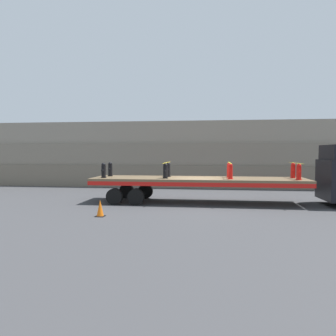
% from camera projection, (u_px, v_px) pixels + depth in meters
% --- Properties ---
extents(ground_plane, '(120.00, 120.00, 0.00)m').
position_uv_depth(ground_plane, '(198.00, 203.00, 16.95)').
color(ground_plane, '#38383A').
extents(rock_cliff, '(60.00, 3.30, 4.89)m').
position_uv_depth(rock_cliff, '(202.00, 154.00, 24.90)').
color(rock_cliff, '#706656').
rests_on(rock_cliff, ground_plane).
extents(flatbed_trailer, '(10.90, 2.66, 1.29)m').
position_uv_depth(flatbed_trailer, '(186.00, 182.00, 16.97)').
color(flatbed_trailer, brown).
rests_on(flatbed_trailer, ground_plane).
extents(fire_hydrant_black_near_0, '(0.28, 0.50, 0.78)m').
position_uv_depth(fire_hydrant_black_near_0, '(104.00, 170.00, 16.94)').
color(fire_hydrant_black_near_0, black).
rests_on(fire_hydrant_black_near_0, flatbed_trailer).
extents(fire_hydrant_black_far_0, '(0.28, 0.50, 0.78)m').
position_uv_depth(fire_hydrant_black_far_0, '(110.00, 169.00, 18.06)').
color(fire_hydrant_black_far_0, black).
rests_on(fire_hydrant_black_far_0, flatbed_trailer).
extents(fire_hydrant_black_near_1, '(0.28, 0.50, 0.78)m').
position_uv_depth(fire_hydrant_black_near_1, '(165.00, 171.00, 16.52)').
color(fire_hydrant_black_near_1, black).
rests_on(fire_hydrant_black_near_1, flatbed_trailer).
extents(fire_hydrant_black_far_1, '(0.28, 0.50, 0.78)m').
position_uv_depth(fire_hydrant_black_far_1, '(168.00, 170.00, 17.63)').
color(fire_hydrant_black_far_1, black).
rests_on(fire_hydrant_black_far_1, flatbed_trailer).
extents(fire_hydrant_red_near_2, '(0.28, 0.50, 0.78)m').
position_uv_depth(fire_hydrant_red_near_2, '(230.00, 171.00, 16.09)').
color(fire_hydrant_red_near_2, red).
rests_on(fire_hydrant_red_near_2, flatbed_trailer).
extents(fire_hydrant_red_far_2, '(0.28, 0.50, 0.78)m').
position_uv_depth(fire_hydrant_red_far_2, '(229.00, 170.00, 17.21)').
color(fire_hydrant_red_far_2, red).
rests_on(fire_hydrant_red_far_2, flatbed_trailer).
extents(fire_hydrant_red_near_3, '(0.28, 0.50, 0.78)m').
position_uv_depth(fire_hydrant_red_near_3, '(299.00, 172.00, 15.67)').
color(fire_hydrant_red_near_3, red).
rests_on(fire_hydrant_red_near_3, flatbed_trailer).
extents(fire_hydrant_red_far_3, '(0.28, 0.50, 0.78)m').
position_uv_depth(fire_hydrant_red_far_3, '(293.00, 171.00, 16.79)').
color(fire_hydrant_red_far_3, red).
rests_on(fire_hydrant_red_far_3, flatbed_trailer).
extents(cargo_strap_rear, '(0.05, 2.76, 0.01)m').
position_uv_depth(cargo_strap_rear, '(167.00, 163.00, 17.06)').
color(cargo_strap_rear, yellow).
rests_on(cargo_strap_rear, fire_hydrant_black_near_1).
extents(cargo_strap_middle, '(0.05, 2.76, 0.01)m').
position_uv_depth(cargo_strap_middle, '(230.00, 163.00, 16.63)').
color(cargo_strap_middle, yellow).
rests_on(cargo_strap_middle, fire_hydrant_red_near_2).
extents(cargo_strap_front, '(0.05, 2.76, 0.01)m').
position_uv_depth(cargo_strap_front, '(296.00, 163.00, 16.21)').
color(cargo_strap_front, yellow).
rests_on(cargo_strap_front, fire_hydrant_red_near_3).
extents(traffic_cone, '(0.37, 0.37, 0.69)m').
position_uv_depth(traffic_cone, '(100.00, 208.00, 13.34)').
color(traffic_cone, black).
rests_on(traffic_cone, ground_plane).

